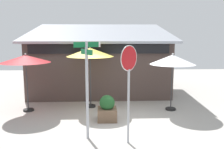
% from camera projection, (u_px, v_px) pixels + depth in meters
% --- Properties ---
extents(ground_plane, '(28.00, 28.00, 0.10)m').
position_uv_depth(ground_plane, '(119.00, 122.00, 9.26)').
color(ground_plane, '#ADA8A0').
extents(cafe_building, '(7.82, 5.78, 3.99)m').
position_uv_depth(cafe_building, '(100.00, 64.00, 14.24)').
color(cafe_building, '#473833').
rests_on(cafe_building, ground).
extents(street_sign_post, '(0.78, 0.73, 3.05)m').
position_uv_depth(street_sign_post, '(87.00, 81.00, 7.37)').
color(street_sign_post, '#A8AAB2').
rests_on(street_sign_post, ground).
extents(stop_sign, '(0.53, 0.55, 2.95)m').
position_uv_depth(stop_sign, '(129.00, 77.00, 7.01)').
color(stop_sign, '#A8AAB2').
rests_on(stop_sign, ground).
extents(patio_umbrella_crimson_left, '(2.07, 2.07, 2.49)m').
position_uv_depth(patio_umbrella_crimson_left, '(26.00, 59.00, 10.10)').
color(patio_umbrella_crimson_left, black).
rests_on(patio_umbrella_crimson_left, ground).
extents(patio_umbrella_mustard_center, '(2.09, 2.09, 2.76)m').
position_uv_depth(patio_umbrella_mustard_center, '(90.00, 53.00, 10.66)').
color(patio_umbrella_mustard_center, black).
rests_on(patio_umbrella_mustard_center, ground).
extents(patio_umbrella_ivory_right, '(1.94, 1.94, 2.49)m').
position_uv_depth(patio_umbrella_ivory_right, '(173.00, 60.00, 10.26)').
color(patio_umbrella_ivory_right, black).
rests_on(patio_umbrella_ivory_right, ground).
extents(sidewalk_planter, '(0.73, 0.73, 0.99)m').
position_uv_depth(sidewalk_planter, '(107.00, 109.00, 9.23)').
color(sidewalk_planter, brown).
rests_on(sidewalk_planter, ground).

